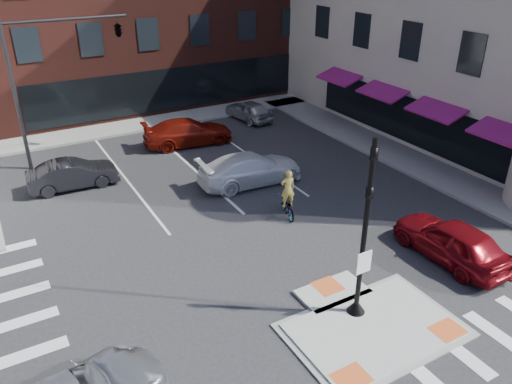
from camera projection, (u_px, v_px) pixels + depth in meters
ground at (363, 321)px, 15.96m from camera, size 120.00×120.00×0.00m
refuge_island at (369, 325)px, 15.74m from camera, size 5.40×4.65×0.13m
sidewalk_e at (394, 152)px, 28.44m from camera, size 3.00×24.00×0.15m
sidewalk_n at (186, 116)px, 34.29m from camera, size 26.00×3.00×0.15m
building_far_left at (10, 3)px, 52.22m from camera, size 10.00×12.00×10.00m
signal_pole at (362, 254)px, 15.20m from camera, size 0.60×0.60×5.98m
mast_arm_signal at (91, 42)px, 25.56m from camera, size 6.10×2.24×8.00m
red_sedan at (452, 240)px, 18.76m from camera, size 1.94×4.71×1.60m
white_pickup at (250, 169)px, 24.71m from camera, size 5.40×2.42×1.54m
bg_car_dark at (73, 174)px, 24.29m from camera, size 4.31×1.72×1.40m
bg_car_silver at (249, 110)px, 33.49m from camera, size 2.10×4.09×1.33m
bg_car_red at (188, 132)px, 29.44m from camera, size 5.46×2.74×1.52m
cyclist at (287, 201)px, 21.76m from camera, size 1.04×1.81×2.17m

